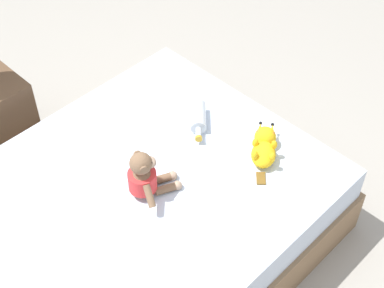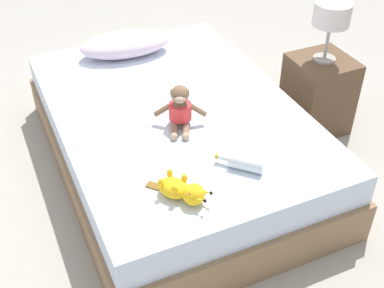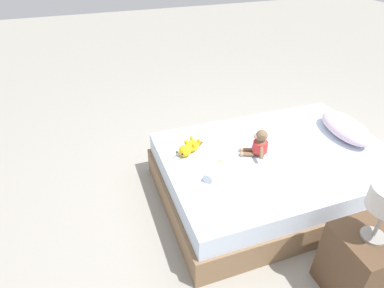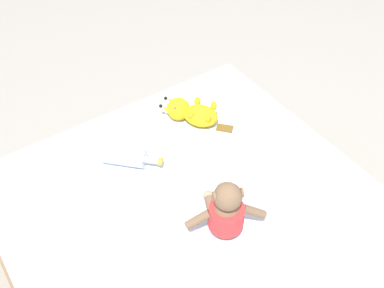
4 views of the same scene
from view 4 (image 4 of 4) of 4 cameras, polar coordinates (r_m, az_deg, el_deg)
plush_monkey at (r=1.58m, az=4.18°, el=-8.22°), size 0.27×0.25×0.24m
plush_yellow_creature at (r=1.99m, az=-0.10°, el=3.92°), size 0.24×0.30×0.10m
glass_bottle at (r=1.84m, az=-8.20°, el=-1.54°), size 0.21×0.21×0.07m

